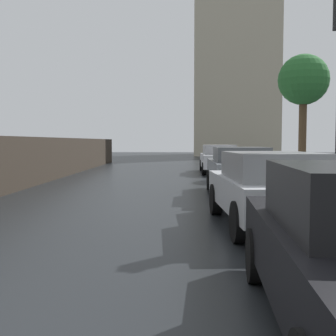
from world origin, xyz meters
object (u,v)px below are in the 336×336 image
Objects in this scene: car_white_behind_camera at (219,158)px; car_silver_far_lane at (268,187)px; street_tree_near at (303,82)px; car_grey_mid_road at (239,170)px.

car_white_behind_camera reaches higher than car_silver_far_lane.
car_silver_far_lane is at bearing -108.91° from street_tree_near.
car_grey_mid_road is 1.05× the size of car_silver_far_lane.
street_tree_near is (4.07, 7.67, 3.64)m from car_grey_mid_road.
car_grey_mid_road is 9.41m from street_tree_near.
car_silver_far_lane is 0.72× the size of street_tree_near.
car_silver_far_lane is 13.47m from street_tree_near.
car_white_behind_camera is at bearing 89.05° from car_grey_mid_road.
car_grey_mid_road is 8.97m from car_white_behind_camera.
car_white_behind_camera is at bearing 161.18° from street_tree_near.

